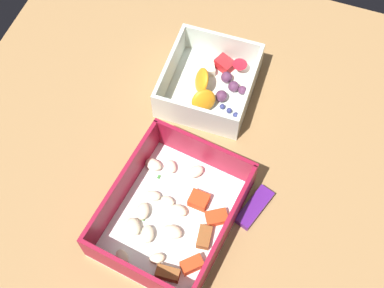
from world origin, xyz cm
name	(u,v)px	position (x,y,z in cm)	size (l,w,h in cm)	color
table_surface	(192,162)	(0.00, 0.00, 1.00)	(80.00, 80.00, 2.00)	#9E7547
pasta_container	(173,214)	(10.31, 0.78, 4.04)	(23.41, 19.42, 6.73)	white
fruit_bowl	(211,84)	(-13.19, -1.35, 4.00)	(15.88, 14.55, 5.81)	silver
candy_bar	(255,207)	(4.74, 11.54, 2.60)	(7.00, 2.40, 1.20)	#51197A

